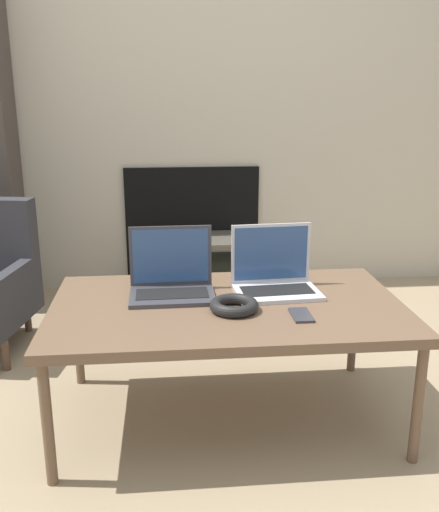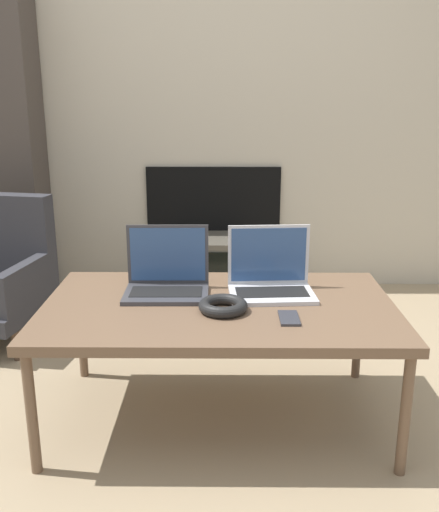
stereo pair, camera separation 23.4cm
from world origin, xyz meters
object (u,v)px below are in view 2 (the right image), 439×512
object	(u,v)px
headphones	(223,306)
phone	(289,318)
laptop_left	(167,278)
laptop_right	(270,278)
tv	(213,266)

from	to	relation	value
headphones	phone	xyz separation A→B (m)	(0.22, -0.07, -0.02)
laptop_left	phone	size ratio (longest dim) A/B	2.52
headphones	laptop_right	bearing A→B (deg)	47.42
tv	phone	bearing A→B (deg)	-79.37
laptop_left	phone	xyz separation A→B (m)	(0.44, -0.27, -0.05)
phone	tv	xyz separation A→B (m)	(-0.29, 1.54, -0.29)
laptop_left	tv	world-z (taller)	laptop_left
phone	laptop_left	bearing A→B (deg)	148.42
laptop_right	tv	bearing A→B (deg)	97.17
laptop_left	headphones	world-z (taller)	laptop_left
headphones	phone	distance (m)	0.24
laptop_right	phone	distance (m)	0.28
laptop_left	headphones	xyz separation A→B (m)	(0.22, -0.20, -0.04)
laptop_right	phone	bearing A→B (deg)	-84.61
laptop_left	tv	size ratio (longest dim) A/B	0.61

